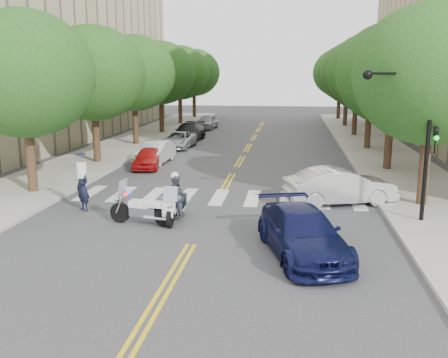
% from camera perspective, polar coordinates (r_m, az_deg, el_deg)
% --- Properties ---
extents(ground, '(140.00, 140.00, 0.00)m').
position_cam_1_polar(ground, '(16.82, -3.76, -7.51)').
color(ground, '#38383A').
rests_on(ground, ground).
extents(sidewalk_left, '(5.00, 60.00, 0.15)m').
position_cam_1_polar(sidewalk_left, '(40.00, -10.96, 3.91)').
color(sidewalk_left, '#9E9991').
rests_on(sidewalk_left, ground).
extents(sidewalk_right, '(5.00, 60.00, 0.15)m').
position_cam_1_polar(sidewalk_right, '(38.46, 17.03, 3.27)').
color(sidewalk_right, '#9E9991').
rests_on(sidewalk_right, ground).
extents(tree_l_0, '(6.40, 6.40, 8.45)m').
position_cam_1_polar(tree_l_0, '(24.64, -21.90, 11.07)').
color(tree_l_0, '#382316').
rests_on(tree_l_0, ground).
extents(tree_l_1, '(6.40, 6.40, 8.45)m').
position_cam_1_polar(tree_l_1, '(31.86, -14.77, 11.58)').
color(tree_l_1, '#382316').
rests_on(tree_l_1, ground).
extents(tree_l_2, '(6.40, 6.40, 8.45)m').
position_cam_1_polar(tree_l_2, '(39.39, -10.30, 11.81)').
color(tree_l_2, '#382316').
rests_on(tree_l_2, ground).
extents(tree_l_3, '(6.40, 6.40, 8.45)m').
position_cam_1_polar(tree_l_3, '(47.07, -7.27, 11.93)').
color(tree_l_3, '#382316').
rests_on(tree_l_3, ground).
extents(tree_l_4, '(6.40, 6.40, 8.45)m').
position_cam_1_polar(tree_l_4, '(54.85, -5.10, 12.00)').
color(tree_l_4, '#382316').
rests_on(tree_l_4, ground).
extents(tree_l_5, '(6.40, 6.40, 8.45)m').
position_cam_1_polar(tree_l_5, '(62.68, -3.46, 12.03)').
color(tree_l_5, '#382316').
rests_on(tree_l_5, ground).
extents(tree_r_0, '(6.40, 6.40, 8.45)m').
position_cam_1_polar(tree_r_0, '(22.24, 22.69, 10.98)').
color(tree_r_0, '#382316').
rests_on(tree_r_0, ground).
extents(tree_r_1, '(6.40, 6.40, 8.45)m').
position_cam_1_polar(tree_r_1, '(30.05, 18.78, 11.33)').
color(tree_r_1, '#382316').
rests_on(tree_r_1, ground).
extents(tree_r_2, '(6.40, 6.40, 8.45)m').
position_cam_1_polar(tree_r_2, '(37.94, 16.49, 11.51)').
color(tree_r_2, '#382316').
rests_on(tree_r_2, ground).
extents(tree_r_3, '(6.40, 6.40, 8.45)m').
position_cam_1_polar(tree_r_3, '(45.87, 14.98, 11.62)').
color(tree_r_3, '#382316').
rests_on(tree_r_3, ground).
extents(tree_r_4, '(6.40, 6.40, 8.45)m').
position_cam_1_polar(tree_r_4, '(53.82, 13.92, 11.70)').
color(tree_r_4, '#382316').
rests_on(tree_r_4, ground).
extents(tree_r_5, '(6.40, 6.40, 8.45)m').
position_cam_1_polar(tree_r_5, '(61.78, 13.13, 11.75)').
color(tree_r_5, '#382316').
rests_on(tree_r_5, ground).
extents(traffic_signal_pole, '(2.82, 0.42, 6.00)m').
position_cam_1_polar(traffic_signal_pole, '(19.65, 21.05, 5.70)').
color(traffic_signal_pole, black).
rests_on(traffic_signal_pole, ground).
extents(motorcycle_police, '(0.80, 2.37, 1.93)m').
position_cam_1_polar(motorcycle_police, '(19.33, -5.56, -2.27)').
color(motorcycle_police, black).
rests_on(motorcycle_police, ground).
extents(motorcycle_parked, '(2.61, 0.82, 1.69)m').
position_cam_1_polar(motorcycle_parked, '(18.96, -8.72, -3.50)').
color(motorcycle_parked, black).
rests_on(motorcycle_parked, ground).
extents(officer_standing, '(0.85, 0.80, 1.95)m').
position_cam_1_polar(officer_standing, '(21.38, -15.84, -0.96)').
color(officer_standing, black).
rests_on(officer_standing, ground).
extents(convertible, '(5.09, 3.11, 1.58)m').
position_cam_1_polar(convertible, '(22.23, 13.16, -0.81)').
color(convertible, silver).
rests_on(convertible, ground).
extents(sedan_blue, '(3.40, 5.44, 1.47)m').
position_cam_1_polar(sedan_blue, '(15.81, 8.96, -6.12)').
color(sedan_blue, '#0D1139').
rests_on(sedan_blue, ground).
extents(parked_car_a, '(1.75, 3.75, 1.24)m').
position_cam_1_polar(parked_car_a, '(30.15, -8.63, 2.41)').
color(parked_car_a, red).
rests_on(parked_car_a, ground).
extents(parked_car_b, '(1.72, 4.36, 1.41)m').
position_cam_1_polar(parked_car_b, '(31.56, -7.88, 3.01)').
color(parked_car_b, silver).
rests_on(parked_car_b, ground).
extents(parked_car_c, '(2.22, 4.52, 1.23)m').
position_cam_1_polar(parked_car_c, '(37.91, -5.23, 4.46)').
color(parked_car_c, gray).
rests_on(parked_car_c, ground).
extents(parked_car_d, '(2.40, 5.16, 1.46)m').
position_cam_1_polar(parked_car_d, '(41.77, -4.08, 5.35)').
color(parked_car_d, black).
rests_on(parked_car_d, ground).
extents(parked_car_e, '(2.03, 4.31, 1.43)m').
position_cam_1_polar(parked_car_e, '(50.47, -1.98, 6.52)').
color(parked_car_e, gray).
rests_on(parked_car_e, ground).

